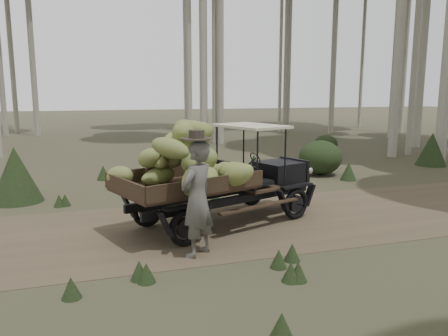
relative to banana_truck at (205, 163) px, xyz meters
The scene contains 5 objects.
ground 1.32m from the banana_truck, 124.90° to the left, with size 120.00×120.00×0.00m, color #473D2B.
dirt_track 1.31m from the banana_truck, 124.90° to the left, with size 70.00×4.00×0.01m, color brown.
banana_truck is the anchor object (origin of this frame).
farmer 1.56m from the banana_truck, 110.12° to the right, with size 0.84×0.80×2.10m.
undergrowth 2.67m from the banana_truck, 125.77° to the right, with size 24.42×23.21×1.38m.
Camera 1 is at (-2.18, -8.25, 2.70)m, focal length 35.00 mm.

